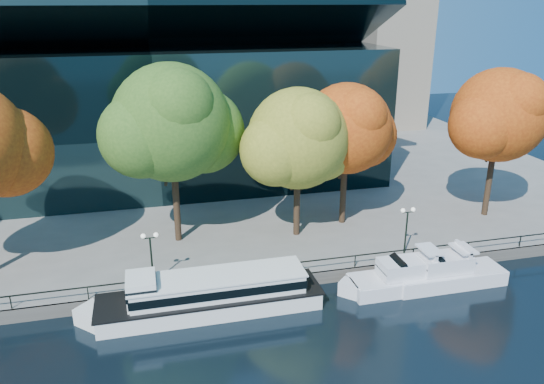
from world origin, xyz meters
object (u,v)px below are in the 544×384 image
object	(u,v)px
lamp_2	(407,220)
tree_2	(174,125)
tree_5	(501,117)
tour_boat	(205,293)
tree_4	(348,131)
lamp_1	(150,246)
tree_3	(300,141)
cruiser_near	(408,277)
cruiser_far	(443,273)

from	to	relation	value
lamp_2	tree_2	bearing A→B (deg)	158.31
tree_2	tree_5	world-z (taller)	tree_2
tour_boat	tree_4	distance (m)	19.74
tree_2	tour_boat	bearing A→B (deg)	-85.45
tree_2	lamp_1	size ratio (longest dim) A/B	3.79
tree_2	tree_4	bearing A→B (deg)	1.01
tree_3	tree_5	size ratio (longest dim) A/B	0.93
tour_boat	tree_5	xyz separation A→B (m)	(28.70, 8.85, 9.24)
cruiser_near	lamp_1	xyz separation A→B (m)	(-18.79, 3.72, 3.00)
cruiser_near	cruiser_far	size ratio (longest dim) A/B	1.10
cruiser_near	lamp_2	distance (m)	5.04
cruiser_far	tree_4	distance (m)	14.78
tree_5	lamp_2	distance (m)	14.66
lamp_1	lamp_2	distance (m)	20.38
tour_boat	lamp_1	bearing A→B (deg)	137.78
lamp_1	lamp_2	size ratio (longest dim) A/B	1.00
tree_4	cruiser_far	bearing A→B (deg)	-71.21
tour_boat	cruiser_far	bearing A→B (deg)	-2.47
tree_5	lamp_1	bearing A→B (deg)	-169.86
cruiser_far	tree_3	distance (m)	15.61
lamp_1	cruiser_near	bearing A→B (deg)	-11.19
cruiser_near	lamp_1	bearing A→B (deg)	168.81
cruiser_far	tree_3	xyz separation A→B (m)	(-8.77, 9.64, 8.59)
tour_boat	tree_3	size ratio (longest dim) A/B	1.31
lamp_1	lamp_2	world-z (taller)	same
tree_5	lamp_2	size ratio (longest dim) A/B	3.51
tree_4	tree_5	size ratio (longest dim) A/B	0.92
cruiser_far	tree_5	distance (m)	17.14
tree_5	cruiser_near	bearing A→B (deg)	-144.63
cruiser_near	tree_3	distance (m)	14.08
lamp_1	tree_2	bearing A→B (deg)	69.71
cruiser_near	tree_2	size ratio (longest dim) A/B	0.71
tree_3	lamp_1	size ratio (longest dim) A/B	3.25
tree_3	lamp_1	xyz separation A→B (m)	(-12.94, -5.74, -5.63)
tree_3	tree_5	distance (m)	19.21
tour_boat	cruiser_far	world-z (taller)	tour_boat
tree_3	lamp_2	bearing A→B (deg)	-37.66
tour_boat	cruiser_near	world-z (taller)	tour_boat
tree_5	tree_4	bearing A→B (deg)	173.62
lamp_1	lamp_2	xyz separation A→B (m)	(20.38, 0.00, 0.00)
cruiser_near	cruiser_far	xyz separation A→B (m)	(2.92, -0.18, 0.04)
cruiser_far	tree_2	size ratio (longest dim) A/B	0.65
tour_boat	cruiser_far	size ratio (longest dim) A/B	1.74
lamp_1	tree_3	bearing A→B (deg)	23.93
tree_5	lamp_2	xyz separation A→B (m)	(-11.74, -5.74, -6.65)
tree_4	tree_5	world-z (taller)	tree_5
cruiser_near	tree_3	xyz separation A→B (m)	(-5.85, 9.46, 8.63)
tree_2	tree_5	bearing A→B (deg)	-2.57
lamp_2	lamp_1	bearing A→B (deg)	180.00
tour_boat	tree_2	distance (m)	14.17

